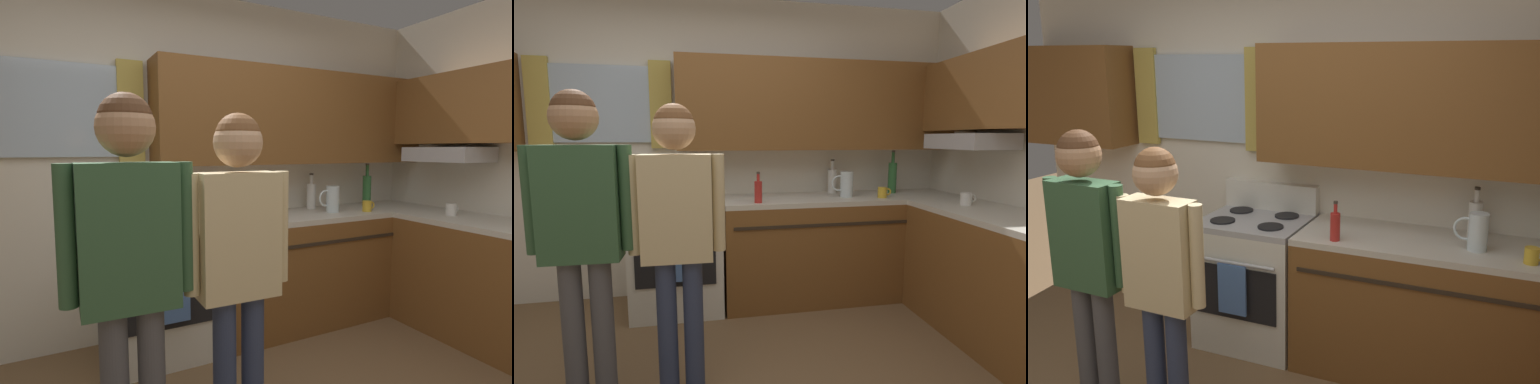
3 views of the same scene
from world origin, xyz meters
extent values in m
cube|color=silver|center=(0.00, 1.90, 1.30)|extent=(4.60, 0.10, 2.60)
cube|color=silver|center=(-0.78, 1.83, 1.68)|extent=(0.77, 0.03, 0.63)
cube|color=gold|center=(-0.30, 1.82, 1.68)|extent=(0.18, 0.04, 0.73)
cube|color=brown|center=(1.06, 1.69, 1.68)|extent=(2.47, 0.32, 0.76)
cube|color=brown|center=(2.14, 0.89, 1.75)|extent=(0.32, 1.62, 0.56)
cube|color=#B7B7BC|center=(2.08, 1.05, 1.38)|extent=(0.40, 0.60, 0.12)
cube|color=brown|center=(1.24, 1.54, 0.43)|extent=(2.12, 0.62, 0.86)
cube|color=beige|center=(1.24, 1.54, 0.88)|extent=(2.12, 0.62, 0.04)
cube|color=brown|center=(1.99, 0.51, 0.43)|extent=(0.62, 1.43, 0.86)
cube|color=beige|center=(1.99, 0.51, 0.88)|extent=(0.62, 1.43, 0.04)
cube|color=#2D2319|center=(1.24, 1.23, 0.72)|extent=(2.00, 0.01, 0.02)
cube|color=silver|center=(-0.19, 1.54, 0.43)|extent=(0.71, 0.62, 0.86)
cube|color=black|center=(-0.19, 1.23, 0.48)|extent=(0.59, 0.01, 0.36)
cylinder|color=#ADADB2|center=(-0.19, 1.20, 0.70)|extent=(0.59, 0.02, 0.02)
cube|color=#ADADB2|center=(-0.19, 1.54, 0.88)|extent=(0.71, 0.62, 0.04)
cube|color=silver|center=(-0.19, 1.81, 1.00)|extent=(0.71, 0.08, 0.20)
cylinder|color=black|center=(-0.37, 1.40, 0.91)|extent=(0.17, 0.17, 0.01)
cylinder|color=black|center=(-0.02, 1.40, 0.91)|extent=(0.17, 0.17, 0.01)
cylinder|color=black|center=(-0.37, 1.68, 0.91)|extent=(0.17, 0.17, 0.01)
cylinder|color=black|center=(-0.02, 1.68, 0.91)|extent=(0.17, 0.17, 0.01)
cube|color=#4C72B7|center=(-0.19, 1.19, 0.52)|extent=(0.20, 0.02, 0.34)
cylinder|color=white|center=(1.21, 1.74, 1.01)|extent=(0.08, 0.08, 0.22)
cylinder|color=white|center=(1.21, 1.74, 1.16)|extent=(0.03, 0.03, 0.08)
cylinder|color=#3F382D|center=(1.21, 1.74, 1.21)|extent=(0.03, 0.03, 0.02)
cylinder|color=red|center=(0.45, 1.33, 0.99)|extent=(0.06, 0.06, 0.17)
cylinder|color=red|center=(0.45, 1.33, 1.10)|extent=(0.02, 0.02, 0.06)
cylinder|color=#3F382D|center=(0.45, 1.33, 1.14)|extent=(0.03, 0.03, 0.02)
cylinder|color=#2D6633|center=(1.76, 1.64, 1.04)|extent=(0.08, 0.08, 0.28)
cylinder|color=#2D6633|center=(1.76, 1.64, 1.23)|extent=(0.03, 0.03, 0.10)
cylinder|color=#3F382D|center=(1.76, 1.64, 1.29)|extent=(0.03, 0.03, 0.02)
cylinder|color=gold|center=(1.53, 1.38, 0.95)|extent=(0.08, 0.08, 0.09)
torus|color=gold|center=(1.58, 1.38, 0.95)|extent=(0.06, 0.01, 0.06)
cylinder|color=white|center=(1.97, 0.91, 0.95)|extent=(0.08, 0.08, 0.09)
torus|color=white|center=(2.03, 0.91, 0.95)|extent=(0.07, 0.01, 0.07)
cylinder|color=silver|center=(1.25, 1.48, 1.01)|extent=(0.11, 0.11, 0.22)
torus|color=silver|center=(1.18, 1.48, 1.02)|extent=(0.14, 0.02, 0.14)
cube|color=#335938|center=(-0.59, 0.38, 1.09)|extent=(0.37, 0.17, 0.57)
cylinder|color=#335938|center=(-0.37, 0.38, 1.11)|extent=(0.07, 0.07, 0.52)
cylinder|color=#335938|center=(-0.81, 0.39, 1.11)|extent=(0.07, 0.07, 0.52)
sphere|color=#A87A56|center=(-0.59, 0.38, 1.50)|extent=(0.22, 0.22, 0.22)
sphere|color=#4C2D19|center=(-0.59, 0.38, 1.53)|extent=(0.20, 0.20, 0.20)
cylinder|color=#2D3856|center=(-0.06, 0.38, 0.39)|extent=(0.10, 0.10, 0.77)
cylinder|color=#2D3856|center=(-0.20, 0.38, 0.39)|extent=(0.10, 0.10, 0.77)
cube|color=#D1BC8C|center=(-0.13, 0.38, 1.05)|extent=(0.36, 0.16, 0.55)
cylinder|color=#D1BC8C|center=(0.08, 0.38, 1.07)|extent=(0.07, 0.07, 0.50)
cylinder|color=#D1BC8C|center=(-0.34, 0.39, 1.07)|extent=(0.07, 0.07, 0.50)
sphere|color=tan|center=(-0.13, 0.38, 1.45)|extent=(0.21, 0.21, 0.21)
sphere|color=brown|center=(-0.13, 0.38, 1.48)|extent=(0.20, 0.20, 0.20)
camera|label=1|loc=(-0.86, -1.18, 1.42)|focal=28.37mm
camera|label=2|loc=(-0.03, -1.58, 1.40)|focal=26.62mm
camera|label=3|loc=(1.39, -1.64, 1.97)|focal=37.89mm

